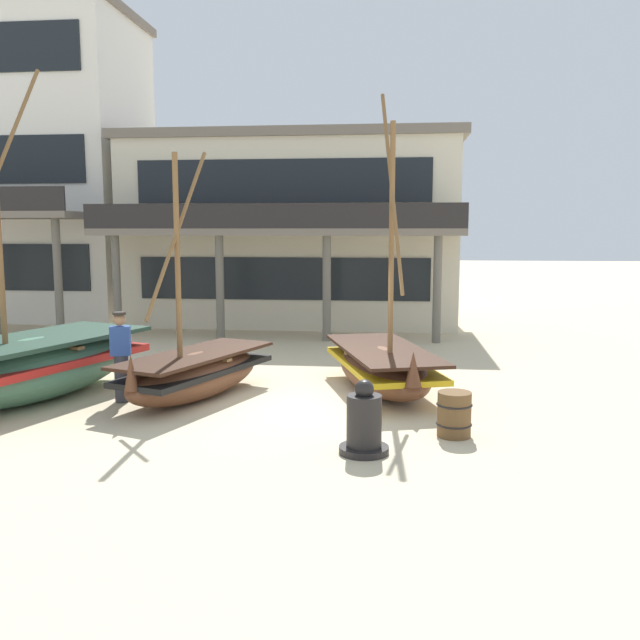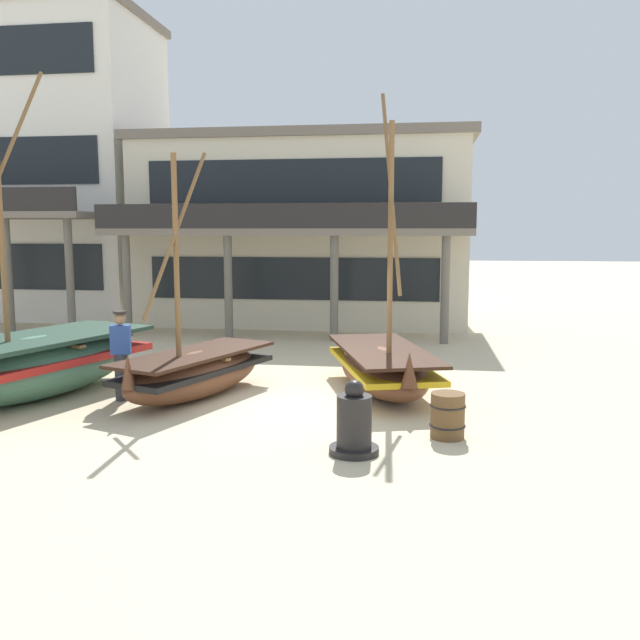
# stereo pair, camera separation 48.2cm
# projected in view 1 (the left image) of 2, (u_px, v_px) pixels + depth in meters

# --- Properties ---
(ground_plane) EXTENTS (120.00, 120.00, 0.00)m
(ground_plane) POSITION_uv_depth(u_px,v_px,m) (314.00, 401.00, 12.71)
(ground_plane) COLOR beige
(fishing_boat_near_left) EXTENTS (2.44, 3.84, 4.62)m
(fishing_boat_near_left) POSITION_uv_depth(u_px,v_px,m) (195.00, 373.00, 12.84)
(fishing_boat_near_left) COLOR brown
(fishing_boat_near_left) RESTS_ON ground
(fishing_boat_centre_large) EXTENTS (3.25, 5.00, 6.09)m
(fishing_boat_centre_large) POSITION_uv_depth(u_px,v_px,m) (32.00, 366.00, 12.71)
(fishing_boat_centre_large) COLOR #427056
(fishing_boat_centre_large) RESTS_ON ground
(fishing_boat_far_right) EXTENTS (2.56, 4.17, 5.75)m
(fishing_boat_far_right) POSITION_uv_depth(u_px,v_px,m) (383.00, 366.00, 13.42)
(fishing_boat_far_right) COLOR brown
(fishing_boat_far_right) RESTS_ON ground
(fisherman_by_hull) EXTENTS (0.41, 0.31, 1.68)m
(fisherman_by_hull) POSITION_uv_depth(u_px,v_px,m) (121.00, 358.00, 12.57)
(fisherman_by_hull) COLOR #33333D
(fisherman_by_hull) RESTS_ON ground
(capstan_winch) EXTENTS (0.72, 0.72, 1.07)m
(capstan_winch) POSITION_uv_depth(u_px,v_px,m) (364.00, 424.00, 9.71)
(capstan_winch) COLOR black
(capstan_winch) RESTS_ON ground
(wooden_barrel) EXTENTS (0.56, 0.56, 0.70)m
(wooden_barrel) POSITION_uv_depth(u_px,v_px,m) (454.00, 414.00, 10.51)
(wooden_barrel) COLOR brown
(wooden_barrel) RESTS_ON ground
(harbor_building_main) EXTENTS (11.35, 7.64, 6.32)m
(harbor_building_main) POSITION_uv_depth(u_px,v_px,m) (295.00, 230.00, 23.75)
(harbor_building_main) COLOR beige
(harbor_building_main) RESTS_ON ground
(harbor_building_annex) EXTENTS (7.29, 7.94, 10.86)m
(harbor_building_annex) POSITION_uv_depth(u_px,v_px,m) (39.00, 168.00, 24.79)
(harbor_building_annex) COLOR white
(harbor_building_annex) RESTS_ON ground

